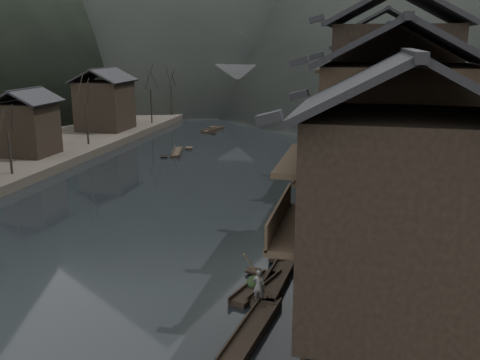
% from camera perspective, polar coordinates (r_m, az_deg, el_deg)
% --- Properties ---
extents(water, '(300.00, 300.00, 0.00)m').
position_cam_1_polar(water, '(34.69, -15.32, -8.70)').
color(water, black).
rests_on(water, ground).
extents(left_bank, '(40.00, 200.00, 1.20)m').
position_cam_1_polar(left_bank, '(85.68, -23.36, 4.91)').
color(left_bank, '#2D2823').
rests_on(left_bank, ground).
extents(stilt_houses, '(9.00, 67.60, 16.74)m').
position_cam_1_polar(stilt_houses, '(47.16, 15.20, 8.98)').
color(stilt_houses, black).
rests_on(stilt_houses, ground).
extents(left_houses, '(8.10, 53.20, 8.73)m').
position_cam_1_polar(left_houses, '(60.61, -23.83, 6.09)').
color(left_houses, black).
rests_on(left_houses, left_bank).
extents(bare_trees, '(3.68, 73.00, 7.37)m').
position_cam_1_polar(bare_trees, '(62.58, -18.61, 7.54)').
color(bare_trees, black).
rests_on(bare_trees, left_bank).
extents(moored_sampans, '(2.92, 49.21, 0.47)m').
position_cam_1_polar(moored_sampans, '(45.33, 7.39, -2.41)').
color(moored_sampans, black).
rests_on(moored_sampans, water).
extents(midriver_boats, '(7.72, 36.76, 0.45)m').
position_cam_1_polar(midriver_boats, '(80.11, -1.97, 5.21)').
color(midriver_boats, black).
rests_on(midriver_boats, water).
extents(stone_bridge, '(40.00, 6.00, 9.00)m').
position_cam_1_polar(stone_bridge, '(101.32, 4.37, 9.99)').
color(stone_bridge, '#4C4C4F').
rests_on(stone_bridge, ground).
extents(hero_sampan, '(2.20, 4.85, 0.43)m').
position_cam_1_polar(hero_sampan, '(30.23, 1.72, -11.35)').
color(hero_sampan, black).
rests_on(hero_sampan, water).
extents(cargo_heap, '(1.06, 1.39, 0.64)m').
position_cam_1_polar(cargo_heap, '(30.19, 1.69, -10.23)').
color(cargo_heap, black).
rests_on(cargo_heap, hero_sampan).
extents(boatman, '(0.67, 0.46, 1.79)m').
position_cam_1_polar(boatman, '(28.23, 2.03, -10.80)').
color(boatman, slate).
rests_on(boatman, hero_sampan).
extents(bamboo_pole, '(1.63, 2.05, 3.89)m').
position_cam_1_polar(bamboo_pole, '(27.08, 2.50, -5.41)').
color(bamboo_pole, '#8C7A51').
rests_on(bamboo_pole, boatman).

